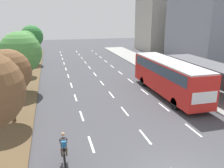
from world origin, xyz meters
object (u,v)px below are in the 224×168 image
at_px(bus, 168,74).
at_px(median_tree_second, 8,72).
at_px(median_tree_fourth, 25,42).
at_px(median_tree_fifth, 32,37).
at_px(bus_shelter, 212,75).
at_px(median_tree_third, 21,53).
at_px(cyclist, 64,149).

relative_size(bus, median_tree_second, 2.17).
height_order(median_tree_fourth, median_tree_fifth, median_tree_fifth).
relative_size(bus_shelter, median_tree_fourth, 2.16).
relative_size(bus, median_tree_fourth, 2.02).
bearing_deg(bus, median_tree_fifth, 124.76).
distance_m(median_tree_third, median_tree_fourth, 7.34).
distance_m(median_tree_second, median_tree_fifth, 22.02).
distance_m(bus_shelter, cyclist, 16.65).
bearing_deg(bus_shelter, cyclist, -152.14).
xyz_separation_m(bus_shelter, median_tree_fifth, (-17.66, 20.06, 2.48)).
height_order(bus, cyclist, bus).
bearing_deg(median_tree_second, bus, 11.36).
distance_m(bus, median_tree_second, 13.99).
xyz_separation_m(bus_shelter, bus, (-4.28, 0.78, 0.20)).
xyz_separation_m(median_tree_fourth, median_tree_fifth, (0.34, 7.34, 0.09)).
distance_m(bus, cyclist, 13.53).
xyz_separation_m(bus_shelter, median_tree_third, (-17.82, 5.38, 2.14)).
relative_size(bus_shelter, cyclist, 6.63).
bearing_deg(cyclist, median_tree_fifth, 96.09).
relative_size(bus, median_tree_third, 1.91).
bearing_deg(median_tree_fourth, median_tree_fifth, 87.39).
relative_size(cyclist, median_tree_second, 0.35).
bearing_deg(median_tree_fourth, median_tree_third, -88.63).
bearing_deg(median_tree_fourth, cyclist, -80.84).
height_order(bus, median_tree_fourth, median_tree_fourth).
relative_size(bus_shelter, median_tree_second, 2.32).
xyz_separation_m(median_tree_third, median_tree_fourth, (-0.18, 7.34, 0.25)).
height_order(median_tree_third, median_tree_fifth, median_tree_fifth).
bearing_deg(median_tree_third, bus, -18.78).
height_order(median_tree_second, median_tree_fourth, median_tree_fourth).
xyz_separation_m(bus_shelter, median_tree_fourth, (-18.00, 12.72, 2.40)).
height_order(bus, median_tree_third, median_tree_third).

